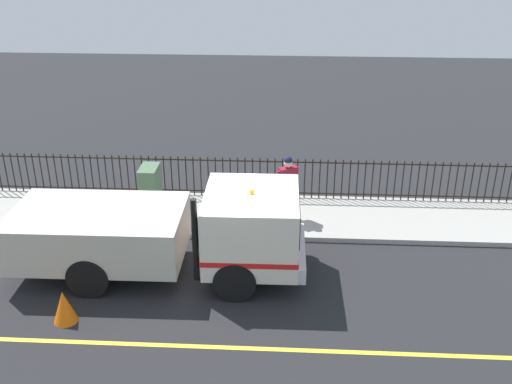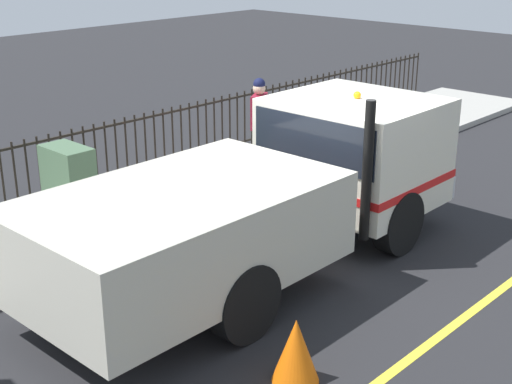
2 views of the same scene
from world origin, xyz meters
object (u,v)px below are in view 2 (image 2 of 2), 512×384
Objects in this scene: work_truck at (285,183)px; traffic_cone at (296,350)px; worker_standing at (259,115)px; utility_cabinet at (69,185)px.

traffic_cone is at bearing -47.07° from work_truck.
work_truck is at bearing -46.52° from traffic_cone.
work_truck is 3.72m from worker_standing.
traffic_cone is at bearing 15.17° from worker_standing.
utility_cabinet is (3.21, 1.45, -0.43)m from work_truck.
worker_standing is (2.79, -2.46, 0.06)m from work_truck.
worker_standing is 6.73m from traffic_cone.
worker_standing is 1.46× the size of utility_cabinet.
worker_standing is at bearing -43.69° from traffic_cone.
work_truck is 9.40× the size of traffic_cone.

